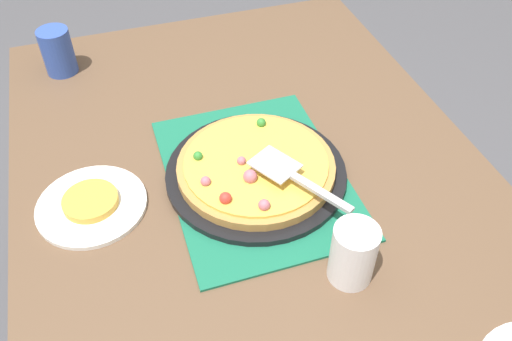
{
  "coord_description": "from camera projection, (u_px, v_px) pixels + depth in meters",
  "views": [
    {
      "loc": [
        0.76,
        -0.25,
        1.56
      ],
      "look_at": [
        0.0,
        0.0,
        0.77
      ],
      "focal_mm": 37.64,
      "sensor_mm": 36.0,
      "label": 1
    }
  ],
  "objects": [
    {
      "name": "dining_table",
      "position": [
        256.0,
        211.0,
        1.21
      ],
      "size": [
        1.4,
        1.0,
        0.75
      ],
      "color": "brown",
      "rests_on": "ground_plane"
    },
    {
      "name": "placemat",
      "position": [
        256.0,
        176.0,
        1.14
      ],
      "size": [
        0.48,
        0.36,
        0.01
      ],
      "primitive_type": "cube",
      "color": "#196B4C",
      "rests_on": "dining_table"
    },
    {
      "name": "pizza_pan",
      "position": [
        256.0,
        173.0,
        1.13
      ],
      "size": [
        0.38,
        0.38,
        0.01
      ],
      "primitive_type": "cylinder",
      "color": "black",
      "rests_on": "placemat"
    },
    {
      "name": "pizza",
      "position": [
        256.0,
        166.0,
        1.11
      ],
      "size": [
        0.33,
        0.33,
        0.05
      ],
      "color": "#B78442",
      "rests_on": "pizza_pan"
    },
    {
      "name": "plate_near_left",
      "position": [
        92.0,
        205.0,
        1.07
      ],
      "size": [
        0.22,
        0.22,
        0.01
      ],
      "primitive_type": "cylinder",
      "color": "white",
      "rests_on": "dining_table"
    },
    {
      "name": "served_slice_left",
      "position": [
        90.0,
        201.0,
        1.06
      ],
      "size": [
        0.11,
        0.11,
        0.02
      ],
      "primitive_type": "cylinder",
      "color": "gold",
      "rests_on": "plate_near_left"
    },
    {
      "name": "cup_near",
      "position": [
        353.0,
        254.0,
        0.92
      ],
      "size": [
        0.08,
        0.08,
        0.12
      ],
      "primitive_type": "cylinder",
      "color": "white",
      "rests_on": "dining_table"
    },
    {
      "name": "cup_far",
      "position": [
        58.0,
        51.0,
        1.38
      ],
      "size": [
        0.08,
        0.08,
        0.12
      ],
      "primitive_type": "cylinder",
      "color": "#3351AD",
      "rests_on": "dining_table"
    },
    {
      "name": "pizza_server",
      "position": [
        294.0,
        176.0,
        1.04
      ],
      "size": [
        0.22,
        0.15,
        0.01
      ],
      "color": "silver",
      "rests_on": "pizza"
    }
  ]
}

